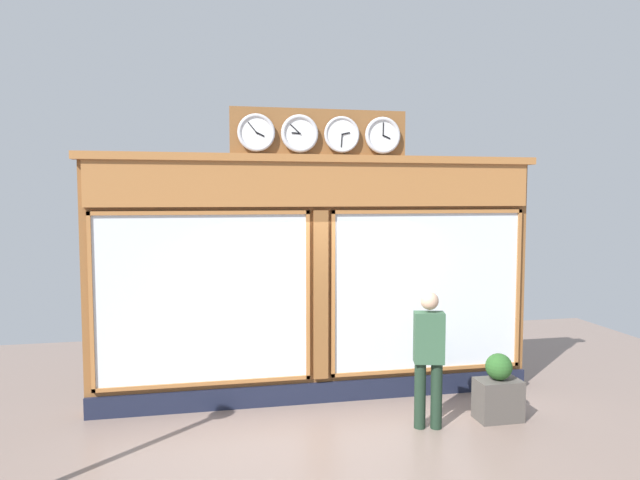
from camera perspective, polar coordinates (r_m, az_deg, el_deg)
name	(u,v)px	position (r m, az deg, el deg)	size (l,w,h in m)	color
shop_facade	(318,276)	(7.96, -0.18, -3.59)	(6.27, 0.42, 4.01)	brown
pedestrian	(429,354)	(7.25, 10.74, -11.01)	(0.40, 0.30, 1.69)	#1C2F21
planter_box	(498,400)	(7.91, 17.25, -14.89)	(0.56, 0.36, 0.52)	#4C4742
planter_shrub	(499,367)	(7.78, 17.32, -11.91)	(0.34, 0.34, 0.34)	#285623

